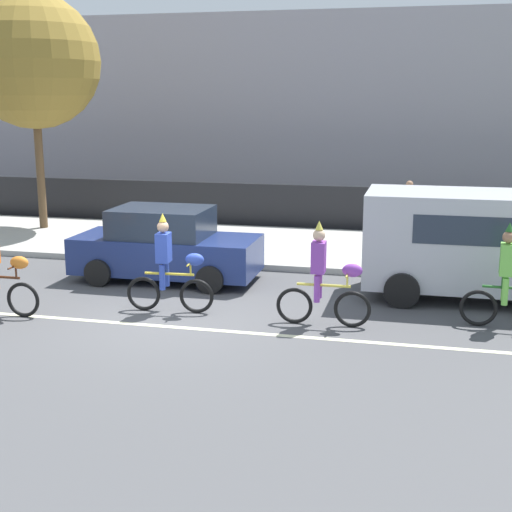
% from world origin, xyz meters
% --- Properties ---
extents(ground_plane, '(80.00, 80.00, 0.00)m').
position_xyz_m(ground_plane, '(0.00, 0.00, 0.00)').
color(ground_plane, '#4C4C4F').
extents(road_centre_line, '(36.00, 0.14, 0.01)m').
position_xyz_m(road_centre_line, '(0.00, -0.50, 0.00)').
color(road_centre_line, beige).
rests_on(road_centre_line, ground).
extents(sidewalk_curb, '(60.00, 5.00, 0.15)m').
position_xyz_m(sidewalk_curb, '(0.00, 6.50, 0.07)').
color(sidewalk_curb, '#ADAAA3').
rests_on(sidewalk_curb, ground).
extents(fence_line, '(40.00, 0.08, 1.40)m').
position_xyz_m(fence_line, '(0.00, 9.40, 0.70)').
color(fence_line, black).
rests_on(fence_line, ground).
extents(building_backdrop, '(28.00, 8.00, 7.04)m').
position_xyz_m(building_backdrop, '(-1.58, 18.00, 3.52)').
color(building_backdrop, '#99939E').
rests_on(building_backdrop, ground).
extents(parade_cyclist_cobalt, '(1.72, 0.50, 1.92)m').
position_xyz_m(parade_cyclist_cobalt, '(-0.14, 0.39, 0.84)').
color(parade_cyclist_cobalt, black).
rests_on(parade_cyclist_cobalt, ground).
extents(parade_cyclist_purple, '(1.72, 0.50, 1.92)m').
position_xyz_m(parade_cyclist_purple, '(2.84, 0.24, 0.84)').
color(parade_cyclist_purple, black).
rests_on(parade_cyclist_purple, ground).
extents(parade_cyclist_lime, '(1.72, 0.50, 1.92)m').
position_xyz_m(parade_cyclist_lime, '(6.09, 0.82, 0.84)').
color(parade_cyclist_lime, black).
rests_on(parade_cyclist_lime, ground).
extents(parked_van_silver, '(5.00, 2.22, 2.18)m').
position_xyz_m(parked_van_silver, '(5.94, 2.70, 1.28)').
color(parked_van_silver, silver).
rests_on(parked_van_silver, ground).
extents(parked_car_navy, '(4.10, 1.92, 1.64)m').
position_xyz_m(parked_car_navy, '(-1.09, 2.68, 0.78)').
color(parked_car_navy, navy).
rests_on(parked_car_navy, ground).
extents(street_tree_far_corner, '(3.89, 3.89, 6.84)m').
position_xyz_m(street_tree_far_corner, '(-6.74, 7.24, 5.03)').
color(street_tree_far_corner, brown).
rests_on(street_tree_far_corner, sidewalk_curb).
extents(pedestrian_onlooker, '(0.32, 0.20, 1.62)m').
position_xyz_m(pedestrian_onlooker, '(4.08, 8.14, 1.01)').
color(pedestrian_onlooker, '#33333D').
rests_on(pedestrian_onlooker, sidewalk_curb).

